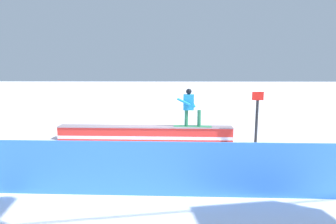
# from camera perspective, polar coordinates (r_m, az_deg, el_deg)

# --- Properties ---
(ground_plane) EXTENTS (120.00, 120.00, 0.00)m
(ground_plane) POSITION_cam_1_polar(r_m,az_deg,el_deg) (10.54, -4.95, -5.96)
(ground_plane) COLOR white
(grind_box) EXTENTS (6.80, 0.61, 0.55)m
(grind_box) POSITION_cam_1_polar(r_m,az_deg,el_deg) (10.47, -4.97, -4.63)
(grind_box) COLOR red
(grind_box) RESTS_ON ground_plane
(snowboarder) EXTENTS (1.48, 0.43, 1.46)m
(snowboarder) POSITION_cam_1_polar(r_m,az_deg,el_deg) (10.21, 4.69, 1.26)
(snowboarder) COLOR #308F57
(snowboarder) RESTS_ON grind_box
(safety_fence) EXTENTS (10.38, 0.22, 1.20)m
(safety_fence) POSITION_cam_1_polar(r_m,az_deg,el_deg) (5.91, -10.13, -11.84)
(safety_fence) COLOR #377DEB
(safety_fence) RESTS_ON ground_plane
(trail_marker) EXTENTS (0.40, 0.10, 1.95)m
(trail_marker) POSITION_cam_1_polar(r_m,az_deg,el_deg) (9.98, 18.50, -1.06)
(trail_marker) COLOR #262628
(trail_marker) RESTS_ON ground_plane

